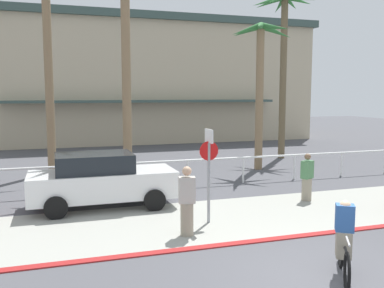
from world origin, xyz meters
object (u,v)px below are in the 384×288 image
stop_sign_bike_lane (209,162)px  pedestrian_2 (307,179)px  palm_tree_4 (260,62)px  cyclist_black_0 (344,241)px  palm_tree_2 (47,17)px  pedestrian_1 (187,204)px  palm_tree_5 (284,35)px  car_white_1 (101,180)px

stop_sign_bike_lane → pedestrian_2: stop_sign_bike_lane is taller
stop_sign_bike_lane → palm_tree_4: bearing=54.6°
cyclist_black_0 → palm_tree_2: bearing=112.3°
pedestrian_1 → pedestrian_2: 5.21m
stop_sign_bike_lane → pedestrian_1: (-0.88, -0.84, -0.87)m
palm_tree_4 → pedestrian_2: 7.34m
palm_tree_2 → pedestrian_1: palm_tree_2 is taller
pedestrian_1 → pedestrian_2: bearing=24.0°
palm_tree_2 → palm_tree_5: size_ratio=1.04×
cyclist_black_0 → pedestrian_1: size_ratio=0.91×
palm_tree_5 → pedestrian_2: palm_tree_5 is taller
stop_sign_bike_lane → car_white_1: stop_sign_bike_lane is taller
palm_tree_2 → pedestrian_2: bearing=-44.5°
palm_tree_2 → car_white_1: (1.43, -6.51, -5.88)m
stop_sign_bike_lane → cyclist_black_0: (1.31, -3.96, -0.98)m
pedestrian_1 → palm_tree_5: bearing=51.0°
pedestrian_2 → car_white_1: bearing=169.0°
palm_tree_2 → car_white_1: bearing=-77.6°
palm_tree_4 → pedestrian_2: (-1.22, -5.89, -4.21)m
cyclist_black_0 → pedestrian_2: size_ratio=1.01×
palm_tree_2 → palm_tree_4: bearing=-11.6°
palm_tree_4 → pedestrian_1: (-5.98, -8.01, -4.11)m
pedestrian_1 → palm_tree_2: bearing=107.7°
pedestrian_1 → pedestrian_2: pedestrian_1 is taller
palm_tree_4 → stop_sign_bike_lane: bearing=-125.4°
palm_tree_5 → car_white_1: bearing=-144.6°
palm_tree_2 → palm_tree_4: (9.13, -1.87, -1.83)m
car_white_1 → cyclist_black_0: (3.91, -6.50, -0.18)m
cyclist_black_0 → palm_tree_5: bearing=64.7°
pedestrian_2 → cyclist_black_0: bearing=-116.1°
stop_sign_bike_lane → palm_tree_2: palm_tree_2 is taller
car_white_1 → pedestrian_2: 6.60m
stop_sign_bike_lane → palm_tree_5: 13.68m
pedestrian_1 → car_white_1: bearing=117.0°
palm_tree_4 → pedestrian_2: palm_tree_4 is taller
stop_sign_bike_lane → palm_tree_4: palm_tree_4 is taller
palm_tree_2 → pedestrian_1: 11.95m
cyclist_black_0 → pedestrian_2: 5.84m
palm_tree_2 → pedestrian_2: palm_tree_2 is taller
car_white_1 → cyclist_black_0: car_white_1 is taller
pedestrian_2 → stop_sign_bike_lane: bearing=-161.7°
stop_sign_bike_lane → palm_tree_4: (5.10, 7.17, 3.25)m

